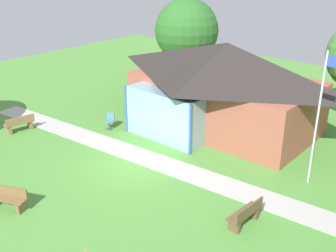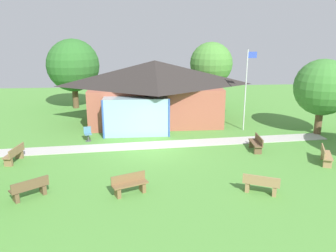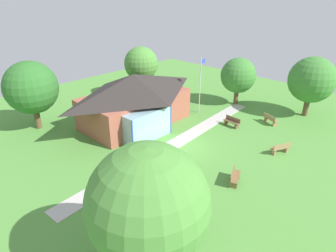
% 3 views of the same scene
% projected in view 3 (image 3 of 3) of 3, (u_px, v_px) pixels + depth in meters
% --- Properties ---
extents(ground_plane, '(44.00, 44.00, 0.00)m').
position_uv_depth(ground_plane, '(182.00, 146.00, 22.54)').
color(ground_plane, '#54933D').
extents(pavilion, '(10.09, 6.91, 4.46)m').
position_uv_depth(pavilion, '(135.00, 99.00, 25.42)').
color(pavilion, '#A35642').
rests_on(pavilion, ground_plane).
extents(footpath, '(21.56, 2.93, 0.03)m').
position_uv_depth(footpath, '(176.00, 143.00, 22.95)').
color(footpath, '#BCB7B2').
rests_on(footpath, ground_plane).
extents(flagpole, '(0.64, 0.08, 5.35)m').
position_uv_depth(flagpole, '(200.00, 83.00, 27.44)').
color(flagpole, silver).
rests_on(flagpole, ground_plane).
extents(bench_mid_left, '(0.68, 1.55, 0.84)m').
position_uv_depth(bench_mid_left, '(117.00, 192.00, 16.79)').
color(bench_mid_left, olive).
rests_on(bench_mid_left, ground_plane).
extents(bench_front_right, '(1.54, 1.04, 0.84)m').
position_uv_depth(bench_front_right, '(280.00, 148.00, 21.37)').
color(bench_front_right, '#9E7A51').
rests_on(bench_front_right, ground_plane).
extents(bench_mid_right, '(0.54, 1.53, 0.84)m').
position_uv_depth(bench_mid_right, '(232.00, 122.00, 25.61)').
color(bench_mid_right, brown).
rests_on(bench_mid_right, ground_plane).
extents(bench_front_left, '(1.47, 1.24, 0.84)m').
position_uv_depth(bench_front_left, '(194.00, 209.00, 15.48)').
color(bench_front_left, brown).
rests_on(bench_front_left, ground_plane).
extents(bench_lawn_far_right, '(0.99, 1.55, 0.84)m').
position_uv_depth(bench_lawn_far_right, '(270.00, 120.00, 26.11)').
color(bench_lawn_far_right, '#9E7A51').
rests_on(bench_lawn_far_right, ground_plane).
extents(bench_front_center, '(1.55, 0.99, 0.84)m').
position_uv_depth(bench_front_center, '(235.00, 177.00, 18.12)').
color(bench_front_center, brown).
rests_on(bench_front_center, ground_plane).
extents(patio_chair_west, '(0.55, 0.55, 0.86)m').
position_uv_depth(patio_chair_west, '(127.00, 151.00, 20.95)').
color(patio_chair_west, teal).
rests_on(patio_chair_west, ground_plane).
extents(tree_far_east, '(4.19, 4.19, 5.59)m').
position_uv_depth(tree_far_east, '(312.00, 80.00, 26.55)').
color(tree_far_east, brown).
rests_on(tree_far_east, ground_plane).
extents(tree_lawn_corner, '(4.76, 4.76, 6.08)m').
position_uv_depth(tree_lawn_corner, '(148.00, 204.00, 10.95)').
color(tree_lawn_corner, brown).
rests_on(tree_lawn_corner, ground_plane).
extents(tree_behind_pavilion_left, '(4.37, 4.37, 5.83)m').
position_uv_depth(tree_behind_pavilion_left, '(31.00, 88.00, 23.97)').
color(tree_behind_pavilion_left, brown).
rests_on(tree_behind_pavilion_left, ground_plane).
extents(tree_east_hedge, '(3.55, 3.55, 4.84)m').
position_uv_depth(tree_east_hedge, '(238.00, 76.00, 29.52)').
color(tree_east_hedge, brown).
rests_on(tree_east_hedge, ground_plane).
extents(tree_behind_pavilion_right, '(3.63, 3.63, 5.54)m').
position_uv_depth(tree_behind_pavilion_right, '(141.00, 64.00, 31.29)').
color(tree_behind_pavilion_right, brown).
rests_on(tree_behind_pavilion_right, ground_plane).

